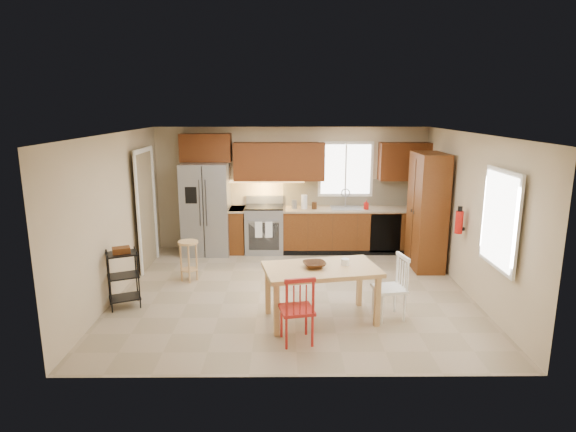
# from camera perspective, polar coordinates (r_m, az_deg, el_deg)

# --- Properties ---
(floor) EXTENTS (5.50, 5.50, 0.00)m
(floor) POSITION_cam_1_polar(r_m,az_deg,el_deg) (7.80, 0.66, -8.93)
(floor) COLOR tan
(floor) RESTS_ON ground
(ceiling) EXTENTS (5.50, 5.00, 0.02)m
(ceiling) POSITION_cam_1_polar(r_m,az_deg,el_deg) (7.25, 0.71, 9.74)
(ceiling) COLOR silver
(ceiling) RESTS_ON ground
(wall_back) EXTENTS (5.50, 0.02, 2.50)m
(wall_back) POSITION_cam_1_polar(r_m,az_deg,el_deg) (9.88, 0.41, 3.27)
(wall_back) COLOR #CCB793
(wall_back) RESTS_ON ground
(wall_front) EXTENTS (5.50, 0.02, 2.50)m
(wall_front) POSITION_cam_1_polar(r_m,az_deg,el_deg) (5.02, 1.21, -6.25)
(wall_front) COLOR #CCB793
(wall_front) RESTS_ON ground
(wall_left) EXTENTS (0.02, 5.00, 2.50)m
(wall_left) POSITION_cam_1_polar(r_m,az_deg,el_deg) (7.87, -19.76, 0.03)
(wall_left) COLOR #CCB793
(wall_left) RESTS_ON ground
(wall_right) EXTENTS (0.02, 5.00, 2.50)m
(wall_right) POSITION_cam_1_polar(r_m,az_deg,el_deg) (7.97, 20.87, 0.09)
(wall_right) COLOR #CCB793
(wall_right) RESTS_ON ground
(refrigerator) EXTENTS (0.92, 0.75, 1.82)m
(refrigerator) POSITION_cam_1_polar(r_m,az_deg,el_deg) (9.70, -9.65, 0.87)
(refrigerator) COLOR gray
(refrigerator) RESTS_ON floor
(range_stove) EXTENTS (0.76, 0.63, 0.92)m
(range_stove) POSITION_cam_1_polar(r_m,az_deg,el_deg) (9.74, -2.81, -1.63)
(range_stove) COLOR gray
(range_stove) RESTS_ON floor
(base_cabinet_narrow) EXTENTS (0.30, 0.60, 0.90)m
(base_cabinet_narrow) POSITION_cam_1_polar(r_m,az_deg,el_deg) (9.80, -6.02, -1.66)
(base_cabinet_narrow) COLOR #643412
(base_cabinet_narrow) RESTS_ON floor
(base_cabinet_run) EXTENTS (2.92, 0.60, 0.90)m
(base_cabinet_run) POSITION_cam_1_polar(r_m,az_deg,el_deg) (9.86, 7.95, -1.63)
(base_cabinet_run) COLOR #643412
(base_cabinet_run) RESTS_ON floor
(dishwasher) EXTENTS (0.60, 0.02, 0.78)m
(dishwasher) POSITION_cam_1_polar(r_m,az_deg,el_deg) (9.68, 11.48, -2.04)
(dishwasher) COLOR black
(dishwasher) RESTS_ON floor
(backsplash) EXTENTS (2.92, 0.03, 0.55)m
(backsplash) POSITION_cam_1_polar(r_m,az_deg,el_deg) (9.98, 7.85, 2.81)
(backsplash) COLOR beige
(backsplash) RESTS_ON wall_back
(upper_over_fridge) EXTENTS (1.00, 0.35, 0.55)m
(upper_over_fridge) POSITION_cam_1_polar(r_m,az_deg,el_deg) (9.73, -9.73, 7.99)
(upper_over_fridge) COLOR #5B2A0F
(upper_over_fridge) RESTS_ON wall_back
(upper_left_block) EXTENTS (1.80, 0.35, 0.75)m
(upper_left_block) POSITION_cam_1_polar(r_m,az_deg,el_deg) (9.63, -1.06, 6.47)
(upper_left_block) COLOR #5B2A0F
(upper_left_block) RESTS_ON wall_back
(upper_right_block) EXTENTS (1.00, 0.35, 0.75)m
(upper_right_block) POSITION_cam_1_polar(r_m,az_deg,el_deg) (9.92, 13.62, 6.30)
(upper_right_block) COLOR #5B2A0F
(upper_right_block) RESTS_ON wall_back
(window_back) EXTENTS (1.12, 0.04, 1.12)m
(window_back) POSITION_cam_1_polar(r_m,az_deg,el_deg) (9.88, 6.84, 5.52)
(window_back) COLOR white
(window_back) RESTS_ON wall_back
(sink) EXTENTS (0.62, 0.46, 0.16)m
(sink) POSITION_cam_1_polar(r_m,az_deg,el_deg) (9.74, 6.92, 0.70)
(sink) COLOR gray
(sink) RESTS_ON base_cabinet_run
(undercab_glow) EXTENTS (1.60, 0.30, 0.01)m
(undercab_glow) POSITION_cam_1_polar(r_m,az_deg,el_deg) (9.66, -2.84, 4.12)
(undercab_glow) COLOR #FFBF66
(undercab_glow) RESTS_ON wall_back
(soap_bottle) EXTENTS (0.09, 0.09, 0.19)m
(soap_bottle) POSITION_cam_1_polar(r_m,az_deg,el_deg) (9.67, 9.25, 1.36)
(soap_bottle) COLOR red
(soap_bottle) RESTS_ON base_cabinet_run
(paper_towel) EXTENTS (0.12, 0.12, 0.28)m
(paper_towel) POSITION_cam_1_polar(r_m,az_deg,el_deg) (9.58, 1.94, 1.69)
(paper_towel) COLOR white
(paper_towel) RESTS_ON base_cabinet_run
(canister_steel) EXTENTS (0.11, 0.11, 0.18)m
(canister_steel) POSITION_cam_1_polar(r_m,az_deg,el_deg) (9.58, 0.74, 1.39)
(canister_steel) COLOR gray
(canister_steel) RESTS_ON base_cabinet_run
(canister_wood) EXTENTS (0.10, 0.10, 0.14)m
(canister_wood) POSITION_cam_1_polar(r_m,az_deg,el_deg) (9.58, 3.14, 1.24)
(canister_wood) COLOR #462A12
(canister_wood) RESTS_ON base_cabinet_run
(pantry) EXTENTS (0.50, 0.95, 2.10)m
(pantry) POSITION_cam_1_polar(r_m,az_deg,el_deg) (9.01, 16.17, 0.53)
(pantry) COLOR #643412
(pantry) RESTS_ON floor
(fire_extinguisher) EXTENTS (0.12, 0.12, 0.36)m
(fire_extinguisher) POSITION_cam_1_polar(r_m,az_deg,el_deg) (8.09, 19.62, -0.71)
(fire_extinguisher) COLOR red
(fire_extinguisher) RESTS_ON wall_right
(window_right) EXTENTS (0.04, 1.02, 1.32)m
(window_right) POSITION_cam_1_polar(r_m,az_deg,el_deg) (6.87, 23.85, -0.40)
(window_right) COLOR white
(window_right) RESTS_ON wall_right
(doorway) EXTENTS (0.04, 0.95, 2.10)m
(doorway) POSITION_cam_1_polar(r_m,az_deg,el_deg) (9.10, -16.55, 0.62)
(doorway) COLOR #8C7A59
(doorway) RESTS_ON wall_left
(dining_table) EXTENTS (1.67, 1.14, 0.75)m
(dining_table) POSITION_cam_1_polar(r_m,az_deg,el_deg) (6.72, 3.92, -9.21)
(dining_table) COLOR tan
(dining_table) RESTS_ON floor
(chair_red) EXTENTS (0.49, 0.49, 0.90)m
(chair_red) POSITION_cam_1_polar(r_m,az_deg,el_deg) (6.07, 1.04, -10.88)
(chair_red) COLOR #B1201B
(chair_red) RESTS_ON floor
(chair_white) EXTENTS (0.49, 0.49, 0.90)m
(chair_white) POSITION_cam_1_polar(r_m,az_deg,el_deg) (6.87, 11.91, -8.27)
(chair_white) COLOR white
(chair_white) RESTS_ON floor
(table_bowl) EXTENTS (0.36, 0.36, 0.08)m
(table_bowl) POSITION_cam_1_polar(r_m,az_deg,el_deg) (6.58, 3.14, -6.14)
(table_bowl) COLOR #462A12
(table_bowl) RESTS_ON dining_table
(table_jar) EXTENTS (0.13, 0.13, 0.13)m
(table_jar) POSITION_cam_1_polar(r_m,az_deg,el_deg) (6.70, 6.78, -5.60)
(table_jar) COLOR white
(table_jar) RESTS_ON dining_table
(bar_stool) EXTENTS (0.45, 0.45, 0.70)m
(bar_stool) POSITION_cam_1_polar(r_m,az_deg,el_deg) (8.31, -11.67, -5.25)
(bar_stool) COLOR tan
(bar_stool) RESTS_ON floor
(utility_cart) EXTENTS (0.53, 0.48, 0.86)m
(utility_cart) POSITION_cam_1_polar(r_m,az_deg,el_deg) (7.48, -18.91, -7.07)
(utility_cart) COLOR black
(utility_cart) RESTS_ON floor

